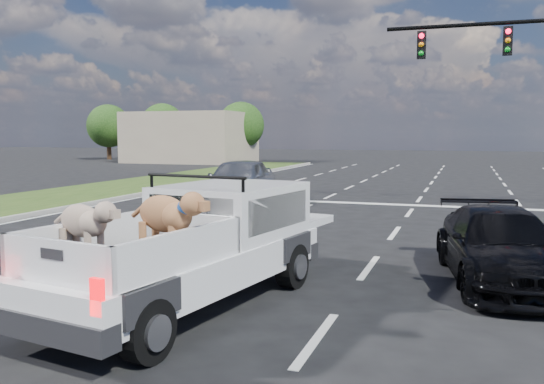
{
  "coord_description": "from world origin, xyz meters",
  "views": [
    {
      "loc": [
        3.42,
        -10.62,
        2.5
      ],
      "look_at": [
        -0.85,
        2.0,
        1.15
      ],
      "focal_mm": 38.0,
      "sensor_mm": 36.0,
      "label": 1
    }
  ],
  "objects": [
    {
      "name": "grass_median_left",
      "position": [
        -11.5,
        6.0,
        0.05
      ],
      "size": [
        5.0,
        60.0,
        0.1
      ],
      "primitive_type": "cube",
      "color": "#243F13",
      "rests_on": "ground"
    },
    {
      "name": "pickup_truck",
      "position": [
        -0.3,
        -3.17,
        0.9
      ],
      "size": [
        2.67,
        5.34,
        1.91
      ],
      "rotation": [
        0.0,
        0.0,
        -0.17
      ],
      "color": "black",
      "rests_on": "ground"
    },
    {
      "name": "tree_far_b",
      "position": [
        -24.0,
        38.0,
        3.29
      ],
      "size": [
        4.2,
        4.2,
        5.4
      ],
      "color": "#332114",
      "rests_on": "ground"
    },
    {
      "name": "black_coupe",
      "position": [
        4.01,
        -0.39,
        0.62
      ],
      "size": [
        2.44,
        4.51,
        1.24
      ],
      "primitive_type": "imported",
      "rotation": [
        0.0,
        0.0,
        0.17
      ],
      "color": "black",
      "rests_on": "ground"
    },
    {
      "name": "tree_far_a",
      "position": [
        -30.0,
        38.0,
        3.29
      ],
      "size": [
        4.2,
        4.2,
        5.4
      ],
      "color": "#332114",
      "rests_on": "ground"
    },
    {
      "name": "ground",
      "position": [
        0.0,
        0.0,
        0.0
      ],
      "size": [
        160.0,
        160.0,
        0.0
      ],
      "primitive_type": "plane",
      "color": "black",
      "rests_on": "ground"
    },
    {
      "name": "building_left",
      "position": [
        -20.0,
        36.0,
        2.2
      ],
      "size": [
        10.0,
        8.0,
        4.4
      ],
      "primitive_type": "cube",
      "color": "tan",
      "rests_on": "ground"
    },
    {
      "name": "silver_sedan",
      "position": [
        -4.27,
        8.42,
        0.83
      ],
      "size": [
        2.54,
        5.06,
        1.66
      ],
      "primitive_type": "imported",
      "rotation": [
        0.0,
        0.0,
        0.12
      ],
      "color": "#A3A5A9",
      "rests_on": "ground"
    },
    {
      "name": "road_markings",
      "position": [
        0.0,
        6.56,
        0.01
      ],
      "size": [
        17.75,
        60.0,
        0.01
      ],
      "color": "silver",
      "rests_on": "ground"
    },
    {
      "name": "curb_left",
      "position": [
        -9.05,
        6.0,
        0.07
      ],
      "size": [
        0.15,
        60.0,
        0.14
      ],
      "primitive_type": "cube",
      "color": "gray",
      "rests_on": "ground"
    },
    {
      "name": "tree_far_c",
      "position": [
        -16.0,
        38.0,
        3.29
      ],
      "size": [
        4.2,
        4.2,
        5.4
      ],
      "color": "#332114",
      "rests_on": "ground"
    }
  ]
}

